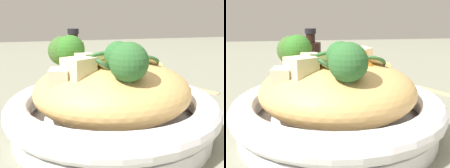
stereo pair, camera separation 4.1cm
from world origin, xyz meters
TOP-DOWN VIEW (x-y plane):
  - ground_plane at (0.00, 0.00)m, footprint 3.00×3.00m
  - serving_bowl at (0.00, 0.00)m, footprint 0.32×0.32m
  - noodle_heap at (0.00, -0.00)m, footprint 0.23×0.23m
  - broccoli_florets at (-0.02, 0.03)m, footprint 0.18×0.13m
  - carrot_coins at (0.00, -0.03)m, footprint 0.06×0.04m
  - zucchini_slices at (-0.00, -0.01)m, footprint 0.12×0.12m
  - chicken_chunks at (0.01, 0.01)m, footprint 0.15×0.17m
  - soy_sauce_bottle at (0.25, 0.02)m, footprint 0.05×0.05m
  - chopsticks_pair at (0.22, -0.24)m, footprint 0.19×0.11m

SIDE VIEW (x-z plane):
  - ground_plane at x=0.00m, z-range 0.00..0.00m
  - chopsticks_pair at x=0.22m, z-range 0.00..0.01m
  - serving_bowl at x=0.00m, z-range 0.00..0.06m
  - soy_sauce_bottle at x=0.25m, z-range -0.01..0.14m
  - noodle_heap at x=0.00m, z-range 0.02..0.12m
  - chicken_chunks at x=0.01m, z-range 0.09..0.13m
  - zucchini_slices at x=0.00m, z-range 0.10..0.13m
  - carrot_coins at x=0.00m, z-range 0.10..0.13m
  - broccoli_florets at x=-0.02m, z-range 0.10..0.15m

